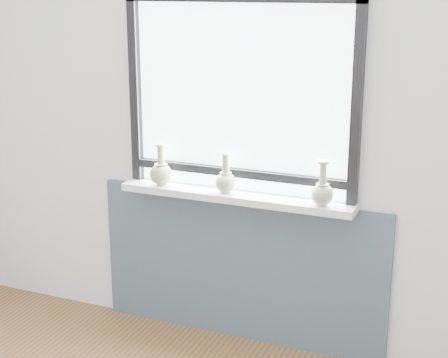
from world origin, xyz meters
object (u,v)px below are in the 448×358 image
at_px(windowsill, 235,196).
at_px(vase_a, 161,172).
at_px(vase_b, 226,180).
at_px(vase_c, 322,192).

distance_m(windowsill, vase_a, 0.45).
height_order(vase_a, vase_b, vase_a).
height_order(windowsill, vase_a, vase_a).
bearing_deg(vase_a, vase_c, -0.45).
bearing_deg(vase_a, vase_b, 0.46).
bearing_deg(windowsill, vase_a, -177.66).
distance_m(vase_a, vase_b, 0.39).
height_order(windowsill, vase_b, vase_b).
bearing_deg(vase_c, vase_a, 179.55).
bearing_deg(vase_c, vase_b, 178.88).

